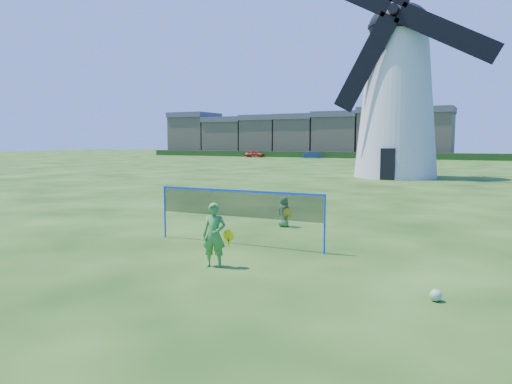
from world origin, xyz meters
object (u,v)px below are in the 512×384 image
Objects in this scene: windmill at (397,91)px; badminton_net at (238,205)px; car_left at (255,154)px; player_boy at (284,212)px; play_ball at (436,295)px; car_right at (313,155)px; player_girl at (214,235)px.

windmill is 27.97m from badminton_net.
badminton_net is 69.45m from car_left.
car_left is (-30.02, 59.43, 0.08)m from player_boy.
play_ball is at bearing -25.91° from badminton_net.
windmill reaches higher than player_boy.
play_ball is 70.89m from car_right.
player_girl reaches higher than car_left.
car_right is at bearing 107.40° from badminton_net.
windmill is 5.93× the size of car_right.
windmill is 88.75× the size of play_ball.
badminton_net reaches higher than car_left.
player_girl is (1.11, -29.73, -5.94)m from windmill.
badminton_net is at bearing -160.23° from car_left.
car_right is (-19.95, 60.33, 0.03)m from player_boy.
badminton_net is 1.53× the size of car_right.
car_right reaches higher than player_boy.
car_left is at bearing 129.91° from windmill.
windmill reaches higher than player_girl.
play_ball is (5.47, -2.66, -1.03)m from badminton_net.
player_boy is at bearing 78.36° from player_girl.
car_right is at bearing -90.73° from car_left.
play_ball is (5.42, -5.87, -0.40)m from player_boy.
badminton_net is 3.39× the size of player_girl.
player_boy is (-0.56, 5.53, -0.23)m from player_girl.
windmill is at bearing -145.89° from car_left.
badminton_net is 4.94× the size of player_boy.
player_girl is 71.80m from car_left.
car_right is at bearing 110.97° from play_ball.
car_right reaches higher than play_ball.
player_girl is 0.45× the size of car_right.
windmill reaches higher than play_ball.
badminton_net reaches higher than player_girl.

